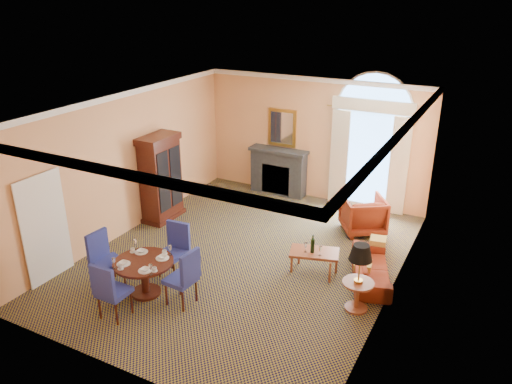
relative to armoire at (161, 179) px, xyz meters
The scene contains 12 objects.
ground 3.01m from the armoire, 16.39° to the right, with size 7.50×7.50×0.00m, color #141239.
room_envelope 3.09m from the armoire, ahead, with size 6.04×7.52×3.45m.
armoire is the anchor object (origin of this frame).
dining_table 3.34m from the armoire, 58.22° to the right, with size 1.08×1.08×0.88m.
dining_chair_north 2.70m from the armoire, 47.09° to the right, with size 0.51×0.53×1.07m.
dining_chair_south 4.09m from the armoire, 64.91° to the right, with size 0.48×0.50×1.07m.
dining_chair_east 3.80m from the armoire, 46.47° to the right, with size 0.53×0.51×1.07m.
dining_chair_west 3.03m from the armoire, 73.59° to the right, with size 0.60×0.60×1.07m.
sofa 5.34m from the armoire, ahead, with size 1.70×0.67×0.50m, color maroon.
armchair 4.82m from the armoire, 18.50° to the left, with size 0.91×0.94×0.85m, color maroon.
coffee_table 4.31m from the armoire, ahead, with size 1.05×0.77×0.85m.
side_table 5.53m from the armoire, 15.55° to the right, with size 0.55×0.55×1.24m.
Camera 1 is at (4.43, -8.00, 5.23)m, focal length 35.00 mm.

